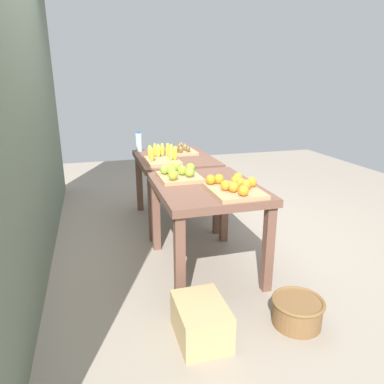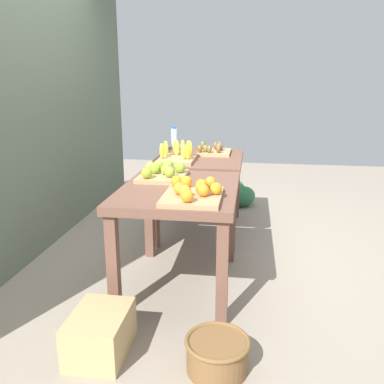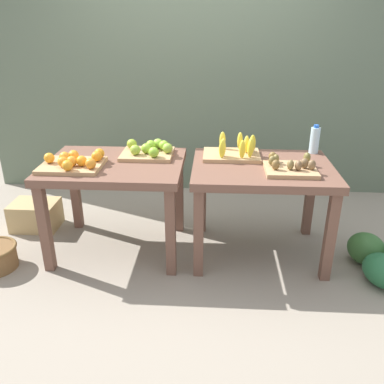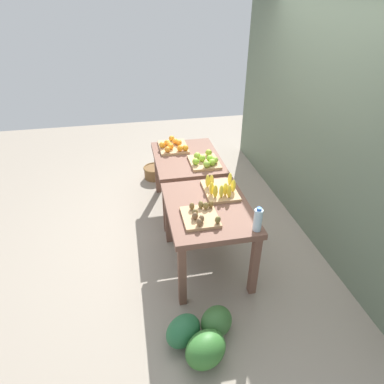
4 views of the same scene
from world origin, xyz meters
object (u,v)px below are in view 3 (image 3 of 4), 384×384
object	(u,v)px
display_table_left	(115,176)
banana_crate	(234,151)
kiwi_bin	(290,167)
cardboard_produce_box	(36,215)
apple_bin	(149,151)
orange_bin	(74,163)
water_bottle	(315,140)
display_table_right	(262,179)

from	to	relation	value
display_table_left	banana_crate	xyz separation A→B (m)	(0.91, 0.17, 0.16)
kiwi_bin	cardboard_produce_box	bearing A→B (deg)	169.02
apple_bin	banana_crate	world-z (taller)	banana_crate
orange_bin	cardboard_produce_box	world-z (taller)	orange_bin
apple_bin	banana_crate	xyz separation A→B (m)	(0.67, 0.00, 0.01)
orange_bin	kiwi_bin	size ratio (longest dim) A/B	1.22
orange_bin	kiwi_bin	bearing A→B (deg)	0.83
apple_bin	water_bottle	world-z (taller)	water_bottle
orange_bin	banana_crate	bearing A→B (deg)	14.83
display_table_right	orange_bin	xyz separation A→B (m)	(-1.38, -0.14, 0.15)
display_table_right	apple_bin	bearing A→B (deg)	168.89
apple_bin	banana_crate	size ratio (longest dim) A/B	0.95
display_table_right	orange_bin	distance (m)	1.39
kiwi_bin	cardboard_produce_box	world-z (taller)	kiwi_bin
display_table_left	apple_bin	size ratio (longest dim) A/B	2.48
orange_bin	apple_bin	size ratio (longest dim) A/B	1.05
orange_bin	water_bottle	distance (m)	1.88
banana_crate	water_bottle	xyz separation A→B (m)	(0.64, 0.15, 0.06)
display_table_left	cardboard_produce_box	world-z (taller)	display_table_left
orange_bin	cardboard_produce_box	distance (m)	0.98
display_table_left	orange_bin	xyz separation A→B (m)	(-0.26, -0.14, 0.15)
apple_bin	kiwi_bin	size ratio (longest dim) A/B	1.17
apple_bin	water_bottle	distance (m)	1.33
water_bottle	display_table_right	bearing A→B (deg)	-143.31
orange_bin	apple_bin	world-z (taller)	apple_bin
apple_bin	kiwi_bin	distance (m)	1.09
display_table_right	cardboard_produce_box	xyz separation A→B (m)	(-1.96, 0.30, -0.51)
kiwi_bin	orange_bin	bearing A→B (deg)	-179.17
orange_bin	water_bottle	size ratio (longest dim) A/B	1.91
orange_bin	water_bottle	world-z (taller)	water_bottle
banana_crate	orange_bin	bearing A→B (deg)	-165.17
display_table_left	cardboard_produce_box	distance (m)	1.03
banana_crate	water_bottle	distance (m)	0.66
display_table_left	kiwi_bin	distance (m)	1.31
display_table_left	water_bottle	distance (m)	1.61
banana_crate	cardboard_produce_box	distance (m)	1.88
water_bottle	apple_bin	bearing A→B (deg)	-173.33
display_table_left	apple_bin	xyz separation A→B (m)	(0.24, 0.17, 0.15)
display_table_left	orange_bin	size ratio (longest dim) A/B	2.36
water_bottle	display_table_left	bearing A→B (deg)	-168.17
display_table_right	kiwi_bin	world-z (taller)	kiwi_bin
display_table_left	cardboard_produce_box	bearing A→B (deg)	160.26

